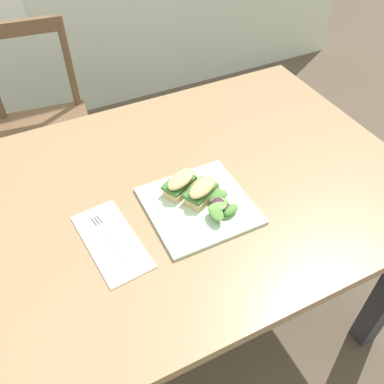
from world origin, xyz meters
TOP-DOWN VIEW (x-y plane):
  - ground_plane at (0.00, 0.00)m, footprint 8.28×8.28m
  - dining_table at (0.02, 0.00)m, footprint 1.38×0.92m
  - chair_wooden_far at (-0.21, 0.90)m, footprint 0.44×0.44m
  - plate_lunch at (0.06, -0.09)m, footprint 0.27×0.27m
  - sandwich_half_front at (0.08, -0.08)m, footprint 0.11×0.10m
  - sandwich_half_back at (0.04, -0.02)m, footprint 0.11×0.10m
  - salad_mixed_greens at (0.10, -0.13)m, footprint 0.09×0.11m
  - napkin_folded at (-0.19, -0.10)m, footprint 0.14×0.27m
  - fork_on_napkin at (-0.19, -0.08)m, footprint 0.05×0.19m

SIDE VIEW (x-z plane):
  - ground_plane at x=0.00m, z-range 0.00..0.00m
  - chair_wooden_far at x=-0.21m, z-range 0.01..0.88m
  - dining_table at x=0.02m, z-range 0.26..1.00m
  - napkin_folded at x=-0.19m, z-range 0.74..0.74m
  - plate_lunch at x=0.06m, z-range 0.74..0.75m
  - fork_on_napkin at x=-0.19m, z-range 0.74..0.75m
  - salad_mixed_greens at x=0.10m, z-range 0.75..0.78m
  - sandwich_half_front at x=0.08m, z-range 0.75..0.81m
  - sandwich_half_back at x=0.04m, z-range 0.75..0.81m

